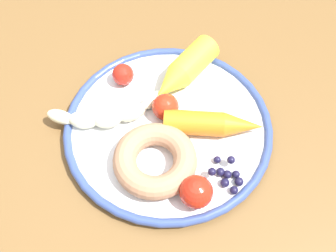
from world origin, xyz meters
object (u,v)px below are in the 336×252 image
banana (107,115)px  donut (155,160)px  blueberry_pile (227,175)px  tomato_far (123,75)px  carrot_yellow (184,70)px  tomato_near (166,107)px  tomato_mid (198,192)px  dining_table (195,139)px  plate (168,127)px  carrot_orange (214,124)px

banana → donut: 0.10m
banana → donut: bearing=-133.2°
blueberry_pile → tomato_far: tomato_far is taller
carrot_yellow → tomato_near: carrot_yellow is taller
tomato_mid → banana: bearing=49.3°
carrot_yellow → dining_table: bearing=-154.3°
carrot_yellow → blueberry_pile: carrot_yellow is taller
blueberry_pile → tomato_far: bearing=45.7°
banana → tomato_mid: (-0.11, -0.13, 0.01)m
plate → carrot_orange: (-0.00, -0.06, 0.02)m
carrot_yellow → donut: 0.15m
tomato_far → dining_table: bearing=-108.9°
tomato_far → banana: bearing=169.4°
dining_table → banana: banana is taller
tomato_far → donut: bearing=-156.9°
donut → tomato_far: (0.14, 0.06, 0.00)m
dining_table → banana: bearing=104.1°
carrot_orange → tomato_near: size_ratio=3.59×
dining_table → carrot_orange: bearing=-152.4°
plate → tomato_mid: 0.12m
carrot_orange → tomato_far: bearing=59.5°
carrot_orange → donut: carrot_orange is taller
plate → tomato_near: size_ratio=7.76×
plate → carrot_orange: carrot_orange is taller
tomato_near → dining_table: bearing=-69.2°
dining_table → plate: plate is taller
plate → tomato_mid: tomato_mid is taller
carrot_orange → donut: 0.10m
dining_table → donut: bearing=151.5°
blueberry_pile → tomato_near: size_ratio=1.38×
plate → blueberry_pile: size_ratio=5.63×
tomato_near → tomato_far: tomato_near is taller
carrot_orange → dining_table: bearing=27.6°
dining_table → carrot_orange: (-0.04, -0.02, 0.11)m
tomato_mid → tomato_far: size_ratio=1.30×
dining_table → banana: size_ratio=5.74×
banana → tomato_far: (0.07, -0.01, 0.00)m
dining_table → banana: (-0.03, 0.13, 0.11)m
tomato_far → tomato_near: bearing=-130.0°
carrot_orange → tomato_mid: (-0.10, 0.02, 0.00)m
blueberry_pile → tomato_near: tomato_near is taller
blueberry_pile → tomato_near: (0.09, 0.09, 0.01)m
tomato_mid → carrot_yellow: bearing=7.8°
dining_table → tomato_mid: 0.19m
donut → tomato_near: 0.08m
dining_table → banana: 0.17m
carrot_yellow → tomato_near: (-0.07, 0.02, -0.00)m
plate → donut: size_ratio=2.68×
banana → tomato_near: 0.08m
carrot_orange → blueberry_pile: size_ratio=2.60×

